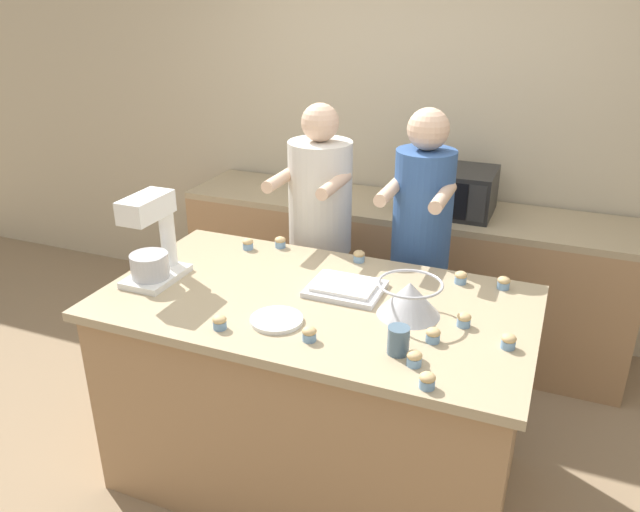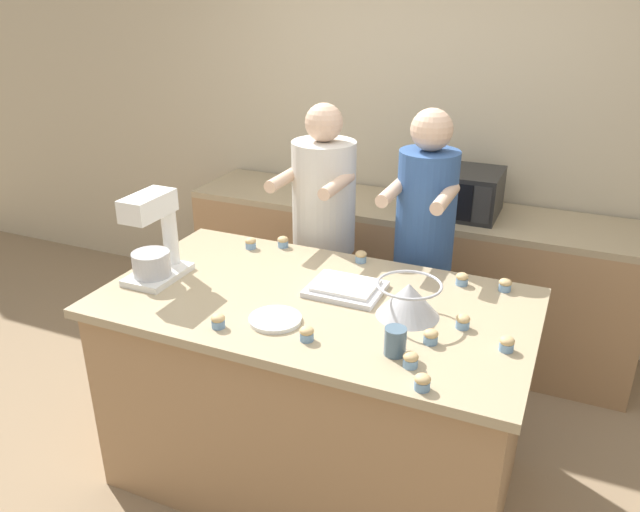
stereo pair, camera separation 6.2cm
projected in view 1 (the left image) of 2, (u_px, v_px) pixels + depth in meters
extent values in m
plane|color=#937A5B|center=(316.00, 471.00, 3.06)|extent=(16.00, 16.00, 0.00)
cube|color=beige|center=(420.00, 127.00, 4.01)|extent=(10.00, 0.06, 2.70)
cube|color=#A87F56|center=(316.00, 394.00, 2.88)|extent=(1.77, 0.96, 0.92)
cube|color=tan|center=(316.00, 303.00, 2.69)|extent=(1.84, 1.02, 0.04)
cube|color=#A87F56|center=(398.00, 275.00, 4.08)|extent=(2.80, 0.60, 0.89)
cube|color=tan|center=(402.00, 208.00, 3.89)|extent=(2.80, 0.60, 0.04)
cylinder|color=#33384C|center=(320.00, 315.00, 3.64)|extent=(0.27, 0.27, 0.84)
cylinder|color=silver|center=(320.00, 197.00, 3.35)|extent=(0.34, 0.34, 0.60)
sphere|color=#DBB293|center=(320.00, 122.00, 3.19)|extent=(0.20, 0.20, 0.20)
cylinder|color=#DBB293|center=(282.00, 178.00, 3.20)|extent=(0.06, 0.34, 0.06)
cylinder|color=#DBB293|center=(334.00, 185.00, 3.10)|extent=(0.06, 0.34, 0.06)
cylinder|color=#232328|center=(414.00, 334.00, 3.45)|extent=(0.24, 0.24, 0.84)
cylinder|color=#335693|center=(423.00, 210.00, 3.16)|extent=(0.30, 0.30, 0.62)
sphere|color=#DBB293|center=(428.00, 129.00, 2.99)|extent=(0.21, 0.21, 0.21)
cylinder|color=#DBB293|center=(390.00, 191.00, 3.00)|extent=(0.06, 0.34, 0.06)
cylinder|color=#DBB293|center=(443.00, 197.00, 2.91)|extent=(0.06, 0.34, 0.06)
cube|color=white|center=(156.00, 276.00, 2.85)|extent=(0.20, 0.30, 0.03)
cylinder|color=white|center=(168.00, 237.00, 2.88)|extent=(0.07, 0.07, 0.27)
cube|color=white|center=(146.00, 207.00, 2.70)|extent=(0.13, 0.26, 0.10)
cylinder|color=#BCBCC1|center=(150.00, 266.00, 2.79)|extent=(0.17, 0.17, 0.11)
cone|color=#BCBCC1|center=(409.00, 299.00, 2.52)|extent=(0.26, 0.26, 0.14)
torus|color=#BCBCC1|center=(410.00, 284.00, 2.50)|extent=(0.27, 0.27, 0.01)
cube|color=silver|center=(346.00, 289.00, 2.74)|extent=(0.32, 0.26, 0.02)
cube|color=white|center=(346.00, 285.00, 2.73)|extent=(0.26, 0.21, 0.02)
cube|color=black|center=(452.00, 190.00, 3.72)|extent=(0.49, 0.40, 0.27)
cube|color=black|center=(438.00, 199.00, 3.57)|extent=(0.33, 0.01, 0.21)
cube|color=#2D2D2D|center=(477.00, 204.00, 3.49)|extent=(0.10, 0.01, 0.21)
cylinder|color=slate|center=(398.00, 340.00, 2.27)|extent=(0.08, 0.08, 0.11)
cylinder|color=white|center=(277.00, 320.00, 2.49)|extent=(0.21, 0.21, 0.02)
cylinder|color=#759EC6|center=(460.00, 280.00, 2.81)|extent=(0.05, 0.05, 0.03)
ellipsoid|color=tan|center=(461.00, 275.00, 2.80)|extent=(0.06, 0.06, 0.03)
cylinder|color=#759EC6|center=(220.00, 325.00, 2.44)|extent=(0.05, 0.05, 0.03)
ellipsoid|color=tan|center=(219.00, 319.00, 2.43)|extent=(0.06, 0.06, 0.03)
cylinder|color=#759EC6|center=(280.00, 244.00, 3.19)|extent=(0.05, 0.05, 0.03)
ellipsoid|color=tan|center=(280.00, 240.00, 3.18)|extent=(0.06, 0.06, 0.03)
cylinder|color=#759EC6|center=(433.00, 338.00, 2.35)|extent=(0.05, 0.05, 0.03)
ellipsoid|color=tan|center=(433.00, 332.00, 2.34)|extent=(0.06, 0.06, 0.03)
cylinder|color=#759EC6|center=(503.00, 285.00, 2.76)|extent=(0.05, 0.05, 0.03)
ellipsoid|color=tan|center=(504.00, 280.00, 2.75)|extent=(0.06, 0.06, 0.03)
cylinder|color=#759EC6|center=(359.00, 258.00, 3.03)|extent=(0.05, 0.05, 0.03)
ellipsoid|color=tan|center=(359.00, 254.00, 3.02)|extent=(0.06, 0.06, 0.03)
cylinder|color=#759EC6|center=(414.00, 361.00, 2.21)|extent=(0.05, 0.05, 0.03)
ellipsoid|color=tan|center=(414.00, 355.00, 2.20)|extent=(0.06, 0.06, 0.03)
cylinder|color=#759EC6|center=(309.00, 337.00, 2.36)|extent=(0.05, 0.05, 0.03)
ellipsoid|color=tan|center=(309.00, 331.00, 2.35)|extent=(0.06, 0.06, 0.03)
cylinder|color=#759EC6|center=(427.00, 384.00, 2.08)|extent=(0.05, 0.05, 0.03)
ellipsoid|color=tan|center=(428.00, 377.00, 2.07)|extent=(0.06, 0.06, 0.03)
cylinder|color=#759EC6|center=(508.00, 344.00, 2.31)|extent=(0.05, 0.05, 0.03)
ellipsoid|color=tan|center=(509.00, 338.00, 2.30)|extent=(0.06, 0.06, 0.03)
cylinder|color=#759EC6|center=(248.00, 246.00, 3.17)|extent=(0.05, 0.05, 0.03)
ellipsoid|color=tan|center=(248.00, 242.00, 3.16)|extent=(0.06, 0.06, 0.03)
cylinder|color=#759EC6|center=(464.00, 322.00, 2.46)|extent=(0.05, 0.05, 0.03)
ellipsoid|color=tan|center=(464.00, 317.00, 2.45)|extent=(0.06, 0.06, 0.03)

